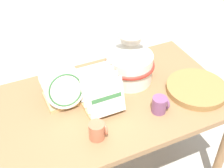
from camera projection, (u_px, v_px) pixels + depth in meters
The scene contains 7 objects.
display_table at pixel (112, 110), 1.79m from camera, with size 1.30×0.78×0.71m.
ceramic_vase at pixel (130, 60), 1.78m from camera, with size 0.29×0.29×0.33m.
dish_rack_round_plates at pixel (62, 88), 1.67m from camera, with size 0.21×0.22×0.23m.
dish_rack_square_plates at pixel (101, 96), 1.64m from camera, with size 0.19×0.21×0.21m.
wicker_charger_stack at pixel (197, 89), 1.78m from camera, with size 0.35×0.35×0.04m.
mug_plum_glaze at pixel (160, 105), 1.63m from camera, with size 0.08×0.08×0.09m.
mug_terracotta_glaze at pixel (98, 130), 1.49m from camera, with size 0.08×0.08×0.09m.
Camera 1 is at (-0.54, -1.17, 1.86)m, focal length 50.00 mm.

